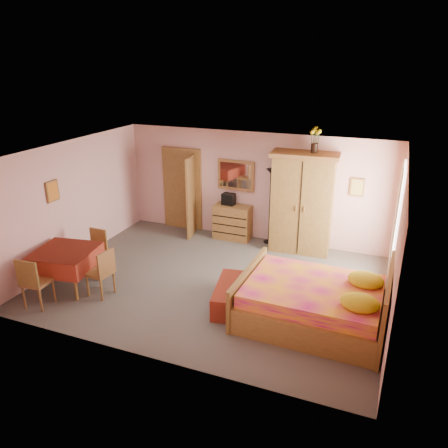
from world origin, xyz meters
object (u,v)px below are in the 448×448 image
at_px(stereo, 229,199).
at_px(dining_table, 67,269).
at_px(sunflower_vase, 315,140).
at_px(chair_east, 100,272).
at_px(floor_lamp, 270,207).
at_px(chair_west, 37,260).
at_px(wardrobe, 302,203).
at_px(bench, 229,295).
at_px(bed, 313,292).
at_px(chest_of_drawers, 232,222).
at_px(chair_north, 94,252).
at_px(wall_mirror, 236,175).
at_px(chair_south, 37,281).

xyz_separation_m(stereo, dining_table, (-1.96, -3.53, -0.59)).
distance_m(sunflower_vase, chair_east, 5.14).
xyz_separation_m(floor_lamp, chair_west, (-3.74, -3.53, -0.46)).
bearing_deg(floor_lamp, wardrobe, -10.71).
bearing_deg(sunflower_vase, stereo, 177.96).
bearing_deg(chair_east, sunflower_vase, -35.45).
distance_m(bench, dining_table, 3.18).
xyz_separation_m(stereo, wardrobe, (1.81, -0.11, 0.16)).
bearing_deg(bed, chest_of_drawers, 132.62).
relative_size(bench, dining_table, 1.13).
xyz_separation_m(wardrobe, bench, (-0.65, -2.86, -0.94)).
bearing_deg(floor_lamp, chair_north, -136.15).
height_order(wardrobe, sunflower_vase, sunflower_vase).
height_order(stereo, bed, stereo).
relative_size(sunflower_vase, chair_east, 0.59).
height_order(bed, chair_north, bed).
distance_m(sunflower_vase, bed, 3.54).
xyz_separation_m(wall_mirror, chair_south, (-2.13, -4.40, -1.07)).
distance_m(bed, chair_south, 4.83).
height_order(bench, chair_west, chair_west).
distance_m(chest_of_drawers, chair_west, 4.46).
relative_size(floor_lamp, wardrobe, 0.80).
height_order(wardrobe, dining_table, wardrobe).
distance_m(chest_of_drawers, stereo, 0.58).
relative_size(floor_lamp, chair_east, 1.96).
distance_m(chair_west, chair_east, 1.51).
height_order(chest_of_drawers, chair_south, chair_south).
height_order(floor_lamp, wardrobe, wardrobe).
xyz_separation_m(wall_mirror, bed, (2.51, -3.08, -0.99)).
height_order(bed, chair_west, bed).
distance_m(floor_lamp, chair_north, 4.08).
height_order(wall_mirror, chair_north, wall_mirror).
height_order(sunflower_vase, chair_south, sunflower_vase).
xyz_separation_m(chair_west, chair_east, (1.51, -0.01, 0.02)).
distance_m(stereo, chair_north, 3.40).
bearing_deg(sunflower_vase, chair_east, -132.90).
relative_size(bench, chair_west, 1.37).
xyz_separation_m(wall_mirror, floor_lamp, (0.90, -0.12, -0.64)).
bearing_deg(wall_mirror, chest_of_drawers, -87.92).
xyz_separation_m(chair_north, chair_west, (-0.82, -0.73, 0.00)).
relative_size(wardrobe, dining_table, 2.11).
bearing_deg(bench, wardrobe, 77.30).
xyz_separation_m(chest_of_drawers, chair_north, (-2.02, -2.72, 0.02)).
relative_size(wall_mirror, chair_north, 1.04).
bearing_deg(floor_lamp, dining_table, -129.94).
bearing_deg(bed, chair_north, 179.49).
height_order(floor_lamp, chair_south, floor_lamp).
bearing_deg(dining_table, chair_west, 177.71).
height_order(wardrobe, bench, wardrobe).
bearing_deg(stereo, wall_mirror, 52.52).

